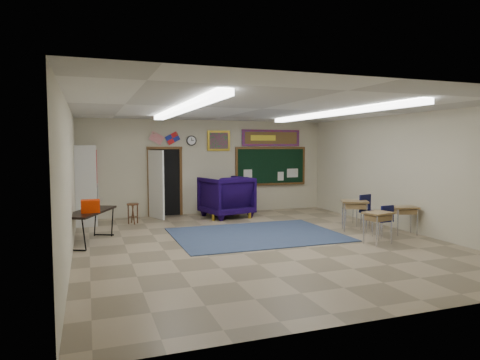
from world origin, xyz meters
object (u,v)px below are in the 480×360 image
object	(u,v)px
student_desk_front_left	(354,214)
student_desk_front_right	(355,212)
folding_table	(90,225)
wooden_stool	(133,213)
wingback_armchair	(226,196)

from	to	relation	value
student_desk_front_left	student_desk_front_right	bearing A→B (deg)	80.32
student_desk_front_right	folding_table	xyz separation A→B (m)	(-6.88, 0.18, 0.04)
student_desk_front_right	folding_table	bearing A→B (deg)	148.34
folding_table	wooden_stool	distance (m)	2.40
student_desk_front_left	wooden_stool	xyz separation A→B (m)	(-5.26, 2.94, -0.14)
wingback_armchair	student_desk_front_right	distance (m)	3.88
wingback_armchair	student_desk_front_left	size ratio (longest dim) A/B	1.73
wingback_armchair	wooden_stool	bearing A→B (deg)	-7.92
wingback_armchair	wooden_stool	size ratio (longest dim) A/B	2.41
folding_table	wingback_armchair	bearing A→B (deg)	55.03
student_desk_front_left	student_desk_front_right	xyz separation A→B (m)	(0.47, 0.66, -0.08)
wingback_armchair	folding_table	xyz separation A→B (m)	(-3.99, -2.38, -0.23)
folding_table	wooden_stool	world-z (taller)	folding_table
student_desk_front_right	wooden_stool	size ratio (longest dim) A/B	1.15
student_desk_front_right	folding_table	world-z (taller)	folding_table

